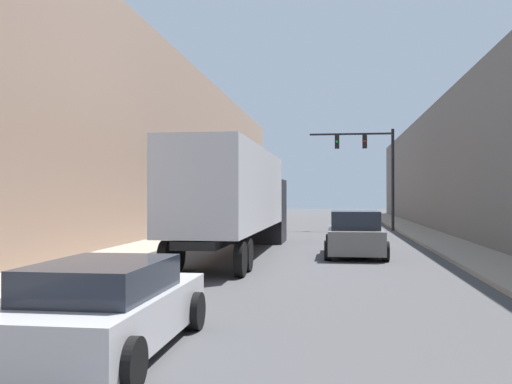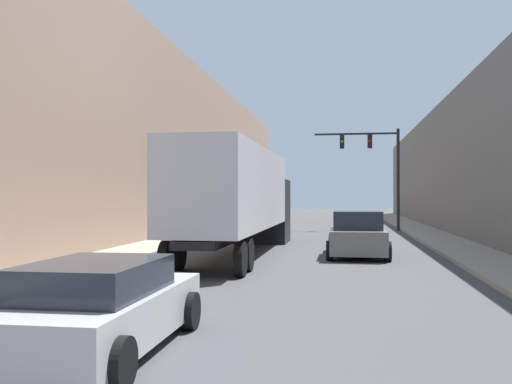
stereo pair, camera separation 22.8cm
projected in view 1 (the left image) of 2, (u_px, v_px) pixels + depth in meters
The scene contains 8 objects.
sidewalk_right at pixel (430, 237), 30.46m from camera, with size 2.30×80.00×0.15m.
sidewalk_left at pixel (193, 235), 32.27m from camera, with size 2.30×80.00×0.15m.
building_right at pixel (512, 162), 29.91m from camera, with size 6.00×80.00×8.14m.
building_left at pixel (123, 142), 32.88m from camera, with size 6.00×80.00×10.80m.
semi_truck at pixel (239, 196), 22.10m from camera, with size 2.46×14.51×3.95m.
sedan_car at pixel (107, 308), 8.27m from camera, with size 2.07×4.37×1.34m.
suv_car at pixel (355, 235), 21.53m from camera, with size 2.23×4.66×1.71m.
traffic_signal_gantry at pixel (374, 161), 37.55m from camera, with size 5.54×0.35×6.68m.
Camera 1 is at (1.52, -1.48, 2.28)m, focal length 40.00 mm.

